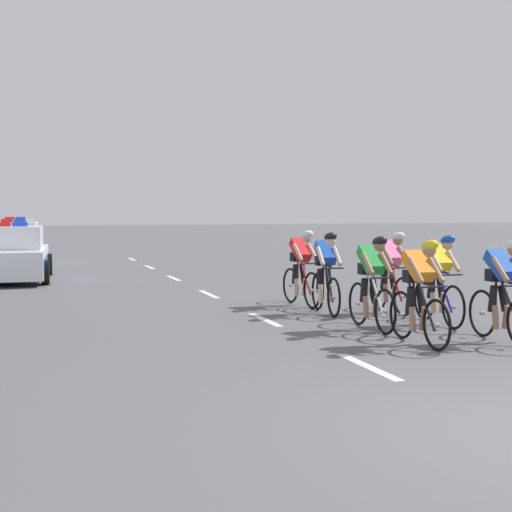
% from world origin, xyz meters
% --- Properties ---
extents(lane_markings_centre, '(0.14, 25.60, 0.01)m').
position_xyz_m(lane_markings_centre, '(0.00, 10.81, 0.00)').
color(lane_markings_centre, white).
rests_on(lane_markings_centre, ground).
extents(cyclist_lead, '(0.42, 1.72, 1.56)m').
position_xyz_m(cyclist_lead, '(1.36, 3.90, 0.79)').
color(cyclist_lead, black).
rests_on(cyclist_lead, ground).
extents(cyclist_second, '(0.43, 1.72, 1.56)m').
position_xyz_m(cyclist_second, '(2.60, 3.67, 0.79)').
color(cyclist_second, black).
rests_on(cyclist_second, ground).
extents(cyclist_third, '(0.42, 1.72, 1.56)m').
position_xyz_m(cyclist_third, '(1.30, 5.27, 0.79)').
color(cyclist_third, black).
rests_on(cyclist_third, ground).
extents(cyclist_fourth, '(0.43, 1.72, 1.56)m').
position_xyz_m(cyclist_fourth, '(2.61, 5.38, 0.79)').
color(cyclist_fourth, black).
rests_on(cyclist_fourth, ground).
extents(cyclist_fifth, '(0.45, 1.72, 1.56)m').
position_xyz_m(cyclist_fifth, '(1.33, 7.18, 0.79)').
color(cyclist_fifth, black).
rests_on(cyclist_fifth, ground).
extents(cyclist_sixth, '(0.42, 1.72, 1.56)m').
position_xyz_m(cyclist_sixth, '(2.52, 6.87, 0.79)').
color(cyclist_sixth, black).
rests_on(cyclist_sixth, ground).
extents(cyclist_seventh, '(0.44, 1.72, 1.56)m').
position_xyz_m(cyclist_seventh, '(1.30, 8.33, 0.79)').
color(cyclist_seventh, black).
rests_on(cyclist_seventh, ground).
extents(police_car_nearest, '(2.21, 4.50, 1.59)m').
position_xyz_m(police_car_nearest, '(-4.30, 15.55, 0.68)').
color(police_car_nearest, silver).
rests_on(police_car_nearest, ground).
extents(police_car_second, '(2.23, 4.51, 1.59)m').
position_xyz_m(police_car_second, '(-4.30, 21.82, 0.68)').
color(police_car_second, white).
rests_on(police_car_second, ground).
extents(police_car_third, '(2.09, 4.45, 1.59)m').
position_xyz_m(police_car_third, '(-4.30, 28.01, 0.68)').
color(police_car_third, silver).
rests_on(police_car_third, ground).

